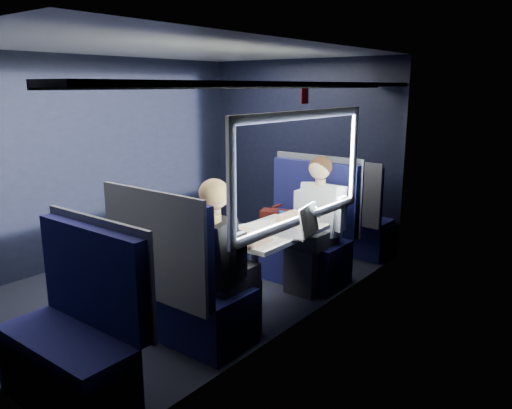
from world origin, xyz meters
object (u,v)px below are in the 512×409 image
Objects in this scene: seat_bay_near at (302,237)px; bottle_small at (313,217)px; man at (316,217)px; woman at (220,254)px; seat_row_front at (345,220)px; cup at (315,219)px; table at (268,238)px; seat_bay_far at (182,291)px; seat_row_back at (76,338)px; laptop at (302,227)px.

seat_bay_near is 0.89m from bottle_small.
seat_bay_near is 0.43m from man.
woman reaches higher than seat_bay_near.
woman is at bearing -84.30° from seat_row_front.
man is 0.30m from cup.
table is at bearing -95.52° from man.
table is 0.79× the size of seat_bay_far.
table is 0.86× the size of seat_row_front.
bottle_small is (0.23, 0.97, 0.12)m from woman.
seat_bay_far is at bearing -101.78° from table.
table is 0.79× the size of seat_bay_near.
seat_row_back is 2.30m from cup.
man is at bearing 84.48° from table.
seat_bay_far is at bearing 90.00° from seat_row_back.
seat_row_back is (0.00, -0.92, -0.00)m from seat_bay_far.
seat_bay_near is 1.05m from laptop.
man is 14.51× the size of cup.
man reaches higher than seat_row_front.
man is 5.38× the size of bottle_small.
laptop is (0.50, 0.92, 0.40)m from seat_bay_far.
seat_bay_far is 13.83× the size of cup.
table is 2.47× the size of laptop.
man and woman have the same top height.
man reaches higher than bottle_small.
seat_row_front is 1.46m from cup.
seat_row_back is at bearing -100.02° from cup.
seat_row_front is (-0.18, 1.80, -0.25)m from table.
bottle_small is at bearing 76.85° from seat_row_back.
woman is at bearing -108.51° from laptop.
table is at bearing 95.45° from woman.
man is at bearing 117.56° from bottle_small.
seat_bay_near is at bearing -90.76° from seat_row_front.
woman reaches higher than bottle_small.
seat_bay_near is at bearing 133.47° from cup.
seat_row_back is (-0.18, -1.80, -0.25)m from table.
bottle_small is at bearing 67.04° from seat_bay_far.
woman is at bearing -97.21° from cup.
seat_row_back is at bearing -105.25° from laptop.
woman is 1.16m from cup.
seat_bay_far is (0.01, -1.74, -0.01)m from seat_bay_near.
table is 0.92m from seat_bay_near.
seat_row_front reaches higher than table.
seat_bay_near is 0.93m from seat_row_front.
seat_bay_far is at bearing -90.00° from seat_row_front.
table is at bearing -171.97° from laptop.
table is 0.36m from laptop.
bottle_small is (0.48, 2.05, 0.44)m from seat_row_back.
seat_row_back is at bearing -95.80° from table.
seat_bay_far is at bearing -106.73° from cup.
cup is at bearing 73.27° from seat_bay_far.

